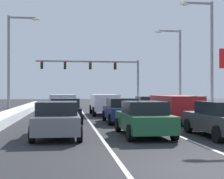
{
  "coord_description": "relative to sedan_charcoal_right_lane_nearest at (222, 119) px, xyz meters",
  "views": [
    {
      "loc": [
        -3.11,
        -7.71,
        1.95
      ],
      "look_at": [
        0.95,
        22.69,
        2.09
      ],
      "focal_mm": 53.94,
      "sensor_mm": 36.0,
      "label": 1
    }
  ],
  "objects": [
    {
      "name": "ground_plane",
      "position": [
        -3.38,
        9.35,
        -0.76
      ],
      "size": [
        120.0,
        120.0,
        0.0
      ],
      "primitive_type": "plane",
      "color": "#28282B"
    },
    {
      "name": "lane_stripe_between_right_lane_and_center_lane",
      "position": [
        -1.68,
        13.13,
        -0.76
      ],
      "size": [
        0.14,
        41.59,
        0.01
      ],
      "primitive_type": "cube",
      "color": "silver",
      "rests_on": "ground"
    },
    {
      "name": "lane_stripe_between_center_lane_and_left_lane",
      "position": [
        -5.08,
        13.13,
        -0.76
      ],
      "size": [
        0.14,
        41.59,
        0.01
      ],
      "primitive_type": "cube",
      "color": "silver",
      "rests_on": "ground"
    },
    {
      "name": "snow_bank_right_shoulder",
      "position": [
        3.62,
        13.13,
        -0.43
      ],
      "size": [
        2.15,
        41.59,
        0.68
      ],
      "primitive_type": "cube",
      "color": "white",
      "rests_on": "ground"
    },
    {
      "name": "snow_bank_left_shoulder",
      "position": [
        -10.38,
        13.13,
        -0.51
      ],
      "size": [
        1.37,
        41.59,
        0.52
      ],
      "primitive_type": "cube",
      "color": "white",
      "rests_on": "ground"
    },
    {
      "name": "sedan_charcoal_right_lane_nearest",
      "position": [
        0.0,
        0.0,
        0.0
      ],
      "size": [
        2.0,
        4.5,
        1.51
      ],
      "color": "#38383D",
      "rests_on": "ground"
    },
    {
      "name": "suv_red_right_lane_second",
      "position": [
        0.05,
        6.36,
        0.25
      ],
      "size": [
        2.16,
        4.9,
        1.67
      ],
      "color": "maroon",
      "rests_on": "ground"
    },
    {
      "name": "sedan_tan_right_lane_third",
      "position": [
        0.06,
        13.52,
        0.0
      ],
      "size": [
        2.0,
        4.5,
        1.51
      ],
      "color": "#937F60",
      "rests_on": "ground"
    },
    {
      "name": "sedan_green_center_lane_nearest",
      "position": [
        -3.19,
        0.82,
        0.0
      ],
      "size": [
        2.0,
        4.5,
        1.51
      ],
      "color": "#1E5633",
      "rests_on": "ground"
    },
    {
      "name": "sedan_navy_center_lane_second",
      "position": [
        -3.17,
        6.98,
        0.0
      ],
      "size": [
        2.0,
        4.5,
        1.51
      ],
      "color": "navy",
      "rests_on": "ground"
    },
    {
      "name": "suv_white_center_lane_third",
      "position": [
        -3.49,
        13.79,
        0.25
      ],
      "size": [
        2.16,
        4.9,
        1.67
      ],
      "color": "silver",
      "rests_on": "ground"
    },
    {
      "name": "sedan_gray_left_lane_nearest",
      "position": [
        -6.91,
        0.92,
        0.0
      ],
      "size": [
        2.0,
        4.5,
        1.51
      ],
      "color": "slate",
      "rests_on": "ground"
    },
    {
      "name": "sedan_black_left_lane_second",
      "position": [
        -6.6,
        7.18,
        0.0
      ],
      "size": [
        2.0,
        4.5,
        1.51
      ],
      "color": "black",
      "rests_on": "ground"
    },
    {
      "name": "suv_silver_left_lane_third",
      "position": [
        -6.82,
        13.99,
        0.25
      ],
      "size": [
        2.16,
        4.9,
        1.67
      ],
      "color": "#B7BABF",
      "rests_on": "ground"
    },
    {
      "name": "traffic_light_gantry",
      "position": [
        -2.07,
        32.02,
        4.12
      ],
      "size": [
        14.0,
        0.47,
        6.2
      ],
      "color": "slate",
      "rests_on": "ground"
    },
    {
      "name": "street_lamp_right_mid",
      "position": [
        4.28,
        11.24,
        4.49
      ],
      "size": [
        2.66,
        0.36,
        8.87
      ],
      "color": "gray",
      "rests_on": "ground"
    },
    {
      "name": "street_lamp_right_far",
      "position": [
        4.32,
        18.8,
        4.07
      ],
      "size": [
        2.66,
        0.36,
        8.06
      ],
      "color": "gray",
      "rests_on": "ground"
    },
    {
      "name": "street_lamp_left_mid",
      "position": [
        -10.93,
        15.15,
        4.14
      ],
      "size": [
        2.66,
        0.36,
        8.2
      ],
      "color": "gray",
      "rests_on": "ground"
    }
  ]
}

